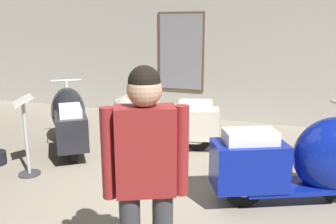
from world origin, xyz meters
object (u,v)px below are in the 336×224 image
Objects in this scene: scooter_0 at (69,118)px; info_stanchion at (27,143)px; visitor_1 at (146,173)px; scooter_1 at (155,120)px; scooter_2 at (309,159)px.

scooter_0 is 1.57× the size of info_stanchion.
info_stanchion reaches higher than scooter_0.
visitor_1 reaches higher than info_stanchion.
scooter_1 is 1.06× the size of visitor_1.
scooter_2 is 2.24m from visitor_1.
scooter_2 is 1.75× the size of info_stanchion.
scooter_2 is (2.22, -1.07, 0.03)m from scooter_1.
scooter_1 is at bearing 52.67° from info_stanchion.
visitor_1 is 1.58× the size of info_stanchion.
scooter_0 is at bearing 98.07° from info_stanchion.
info_stanchion is (-3.38, -0.45, -0.07)m from scooter_2.
visitor_1 is (1.17, -2.98, 0.49)m from scooter_1.
scooter_0 is 1.15m from info_stanchion.
visitor_1 reaches higher than scooter_1.
scooter_0 is 0.99× the size of visitor_1.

